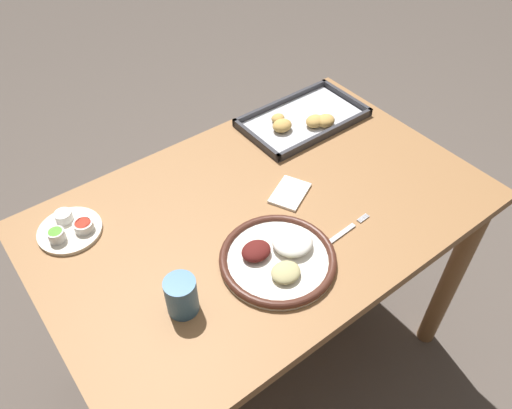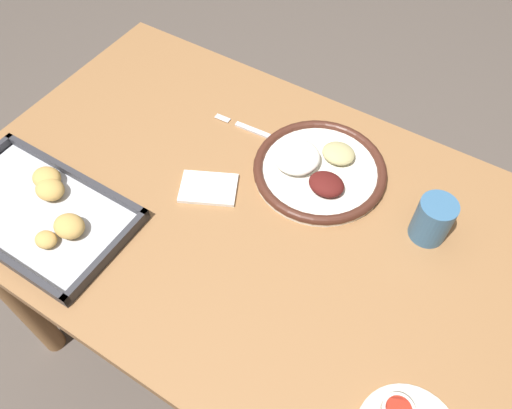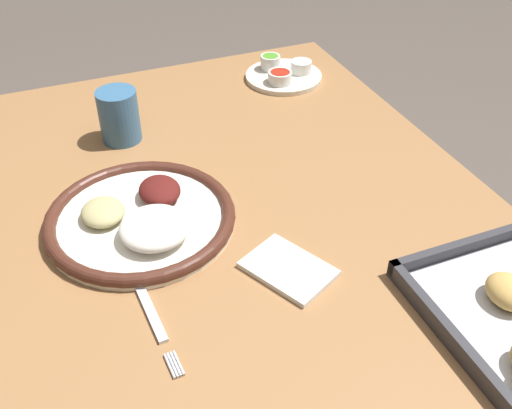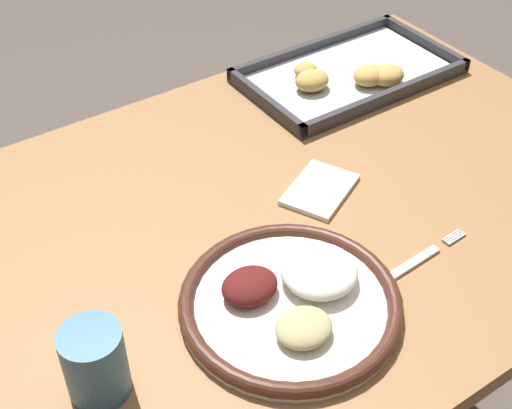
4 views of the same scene
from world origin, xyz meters
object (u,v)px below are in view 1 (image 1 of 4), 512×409
at_px(dinner_plate, 279,257).
at_px(drinking_cup, 181,296).
at_px(baking_tray, 303,120).
at_px(napkin, 290,193).
at_px(fork, 337,237).
at_px(saucer_plate, 69,229).

relative_size(dinner_plate, drinking_cup, 2.99).
height_order(dinner_plate, baking_tray, dinner_plate).
relative_size(dinner_plate, baking_tray, 0.72).
height_order(dinner_plate, napkin, dinner_plate).
height_order(fork, napkin, napkin).
bearing_deg(saucer_plate, fork, -38.90).
relative_size(fork, baking_tray, 0.53).
distance_m(dinner_plate, baking_tray, 0.55).
bearing_deg(napkin, dinner_plate, -136.63).
distance_m(fork, saucer_plate, 0.66).
distance_m(dinner_plate, drinking_cup, 0.25).
bearing_deg(dinner_plate, napkin, 43.37).
bearing_deg(dinner_plate, baking_tray, 42.83).
bearing_deg(napkin, saucer_plate, 156.50).
bearing_deg(fork, drinking_cup, 168.83).
xyz_separation_m(dinner_plate, baking_tray, (0.40, 0.38, -0.00)).
bearing_deg(drinking_cup, napkin, 17.91).
bearing_deg(fork, baking_tray, 55.52).
distance_m(drinking_cup, napkin, 0.43).
height_order(saucer_plate, drinking_cup, drinking_cup).
distance_m(fork, drinking_cup, 0.41).
height_order(fork, saucer_plate, saucer_plate).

